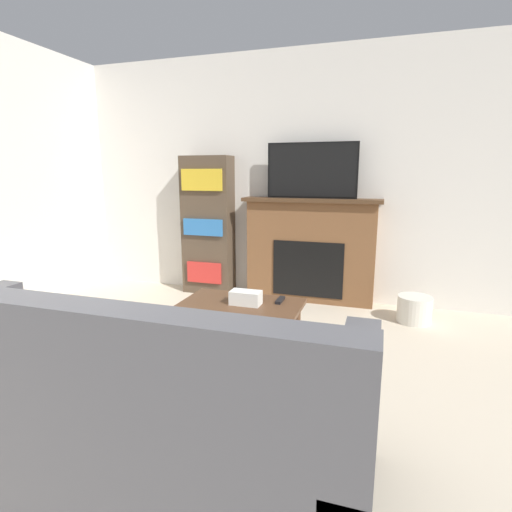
# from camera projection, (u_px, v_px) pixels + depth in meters

# --- Properties ---
(wall_back) EXTENTS (5.80, 0.06, 2.70)m
(wall_back) POSITION_uv_depth(u_px,v_px,m) (283.00, 178.00, 4.47)
(wall_back) COLOR silver
(wall_back) RESTS_ON ground_plane
(fireplace) EXTENTS (1.49, 0.28, 1.14)m
(fireplace) POSITION_uv_depth(u_px,v_px,m) (310.00, 250.00, 4.39)
(fireplace) COLOR brown
(fireplace) RESTS_ON ground_plane
(tv) EXTENTS (0.96, 0.03, 0.58)m
(tv) POSITION_uv_depth(u_px,v_px,m) (312.00, 171.00, 4.20)
(tv) COLOR black
(tv) RESTS_ON fireplace
(couch) EXTENTS (2.36, 0.87, 0.95)m
(couch) POSITION_uv_depth(u_px,v_px,m) (112.00, 409.00, 1.88)
(couch) COLOR #4C4C51
(couch) RESTS_ON ground_plane
(coffee_table) EXTENTS (0.88, 0.50, 0.48)m
(coffee_table) POSITION_uv_depth(u_px,v_px,m) (242.00, 312.00, 2.94)
(coffee_table) COLOR brown
(coffee_table) RESTS_ON ground_plane
(tissue_box) EXTENTS (0.22, 0.12, 0.10)m
(tissue_box) POSITION_uv_depth(u_px,v_px,m) (246.00, 298.00, 2.87)
(tissue_box) COLOR white
(tissue_box) RESTS_ON coffee_table
(remote_control) EXTENTS (0.04, 0.15, 0.02)m
(remote_control) POSITION_uv_depth(u_px,v_px,m) (280.00, 300.00, 2.94)
(remote_control) COLOR black
(remote_control) RESTS_ON coffee_table
(bookshelf) EXTENTS (0.59, 0.29, 1.60)m
(bookshelf) POSITION_uv_depth(u_px,v_px,m) (208.00, 226.00, 4.69)
(bookshelf) COLOR #4C3D2D
(bookshelf) RESTS_ON ground_plane
(storage_basket) EXTENTS (0.32, 0.32, 0.26)m
(storage_basket) POSITION_uv_depth(u_px,v_px,m) (414.00, 309.00, 3.82)
(storage_basket) COLOR silver
(storage_basket) RESTS_ON ground_plane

